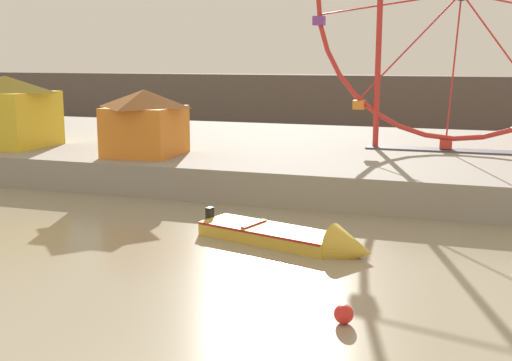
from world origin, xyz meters
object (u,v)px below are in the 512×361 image
carnival_booth_orange_canopy (145,121)px  carnival_booth_yellow_awning (7,110)px  mooring_buoy_orange (344,314)px  motorboat_mustard_yellow (300,240)px

carnival_booth_orange_canopy → carnival_booth_yellow_awning: bearing=174.4°
carnival_booth_yellow_awning → carnival_booth_orange_canopy: size_ratio=1.28×
carnival_booth_yellow_awning → mooring_buoy_orange: (19.75, -13.43, -2.97)m
carnival_booth_yellow_awning → carnival_booth_orange_canopy: carnival_booth_yellow_awning is taller
carnival_booth_orange_canopy → mooring_buoy_orange: 17.66m
carnival_booth_yellow_awning → carnival_booth_orange_canopy: (7.99, -0.54, -0.27)m
carnival_booth_yellow_awning → carnival_booth_orange_canopy: bearing=-1.5°
motorboat_mustard_yellow → carnival_booth_orange_canopy: bearing=157.6°
carnival_booth_orange_canopy → mooring_buoy_orange: carnival_booth_orange_canopy is taller
mooring_buoy_orange → carnival_booth_yellow_awning: bearing=145.8°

